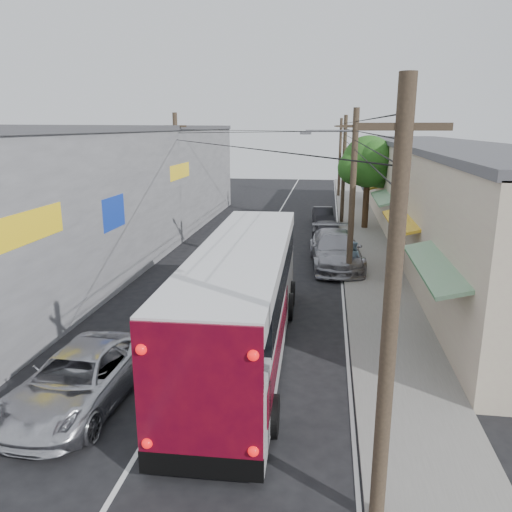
{
  "coord_description": "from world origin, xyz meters",
  "views": [
    {
      "loc": [
        4.07,
        -10.1,
        7.21
      ],
      "look_at": [
        1.27,
        9.37,
        2.07
      ],
      "focal_mm": 35.0,
      "sensor_mm": 36.0,
      "label": 1
    }
  ],
  "objects_px": {
    "parked_car_mid": "(328,234)",
    "parked_car_far": "(323,216)",
    "pedestrian_near": "(395,252)",
    "coach_bus": "(244,297)",
    "parked_suv": "(336,250)",
    "pedestrian_far": "(353,258)",
    "jeepney": "(79,379)"
  },
  "relations": [
    {
      "from": "parked_car_mid",
      "to": "pedestrian_near",
      "type": "distance_m",
      "value": 5.78
    },
    {
      "from": "parked_suv",
      "to": "jeepney",
      "type": "bearing_deg",
      "value": -120.04
    },
    {
      "from": "parked_car_mid",
      "to": "parked_car_far",
      "type": "relative_size",
      "value": 1.16
    },
    {
      "from": "parked_car_far",
      "to": "pedestrian_near",
      "type": "xyz_separation_m",
      "value": [
        3.8,
        -11.56,
        0.3
      ]
    },
    {
      "from": "jeepney",
      "to": "parked_suv",
      "type": "height_order",
      "value": "parked_suv"
    },
    {
      "from": "parked_car_far",
      "to": "pedestrian_far",
      "type": "distance_m",
      "value": 13.26
    },
    {
      "from": "jeepney",
      "to": "parked_car_mid",
      "type": "relative_size",
      "value": 1.14
    },
    {
      "from": "parked_suv",
      "to": "parked_car_far",
      "type": "distance_m",
      "value": 11.34
    },
    {
      "from": "coach_bus",
      "to": "jeepney",
      "type": "height_order",
      "value": "coach_bus"
    },
    {
      "from": "parked_suv",
      "to": "coach_bus",
      "type": "bearing_deg",
      "value": -110.78
    },
    {
      "from": "pedestrian_far",
      "to": "parked_car_mid",
      "type": "bearing_deg",
      "value": -49.93
    },
    {
      "from": "coach_bus",
      "to": "parked_suv",
      "type": "height_order",
      "value": "coach_bus"
    },
    {
      "from": "parked_car_far",
      "to": "coach_bus",
      "type": "bearing_deg",
      "value": -101.31
    },
    {
      "from": "coach_bus",
      "to": "parked_car_mid",
      "type": "height_order",
      "value": "coach_bus"
    },
    {
      "from": "parked_suv",
      "to": "pedestrian_near",
      "type": "distance_m",
      "value": 3.01
    },
    {
      "from": "parked_suv",
      "to": "parked_car_mid",
      "type": "distance_m",
      "value": 4.43
    },
    {
      "from": "jeepney",
      "to": "pedestrian_far",
      "type": "xyz_separation_m",
      "value": [
        7.64,
        12.84,
        0.23
      ]
    },
    {
      "from": "coach_bus",
      "to": "pedestrian_far",
      "type": "distance_m",
      "value": 9.87
    },
    {
      "from": "parked_suv",
      "to": "pedestrian_far",
      "type": "bearing_deg",
      "value": -71.64
    },
    {
      "from": "coach_bus",
      "to": "parked_car_far",
      "type": "distance_m",
      "value": 22.34
    },
    {
      "from": "coach_bus",
      "to": "parked_car_mid",
      "type": "relative_size",
      "value": 2.73
    },
    {
      "from": "parked_car_far",
      "to": "parked_car_mid",
      "type": "bearing_deg",
      "value": -92.32
    },
    {
      "from": "parked_car_mid",
      "to": "pedestrian_far",
      "type": "relative_size",
      "value": 2.76
    },
    {
      "from": "parked_car_mid",
      "to": "parked_car_far",
      "type": "height_order",
      "value": "parked_car_mid"
    },
    {
      "from": "coach_bus",
      "to": "parked_suv",
      "type": "relative_size",
      "value": 2.02
    },
    {
      "from": "jeepney",
      "to": "parked_car_far",
      "type": "height_order",
      "value": "jeepney"
    },
    {
      "from": "jeepney",
      "to": "pedestrian_near",
      "type": "relative_size",
      "value": 3.16
    },
    {
      "from": "parked_suv",
      "to": "parked_car_far",
      "type": "height_order",
      "value": "parked_suv"
    },
    {
      "from": "jeepney",
      "to": "parked_suv",
      "type": "xyz_separation_m",
      "value": [
        6.84,
        14.69,
        0.18
      ]
    },
    {
      "from": "jeepney",
      "to": "parked_suv",
      "type": "relative_size",
      "value": 0.84
    },
    {
      "from": "parked_car_mid",
      "to": "pedestrian_near",
      "type": "relative_size",
      "value": 2.77
    },
    {
      "from": "coach_bus",
      "to": "pedestrian_near",
      "type": "bearing_deg",
      "value": 58.86
    }
  ]
}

